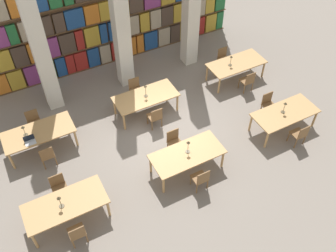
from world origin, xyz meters
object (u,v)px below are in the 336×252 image
Objects in this scene: reading_table_2 at (285,114)px; chair_8 at (155,117)px; laptop at (30,141)px; chair_3 at (174,142)px; reading_table_1 at (187,155)px; chair_11 at (224,58)px; chair_2 at (201,178)px; desk_lamp_4 at (145,89)px; pillar_left at (34,31)px; chair_10 at (248,81)px; reading_table_0 at (65,205)px; reading_table_4 at (146,98)px; desk_lamp_3 at (23,129)px; desk_lamp_5 at (231,59)px; chair_0 at (77,233)px; chair_9 at (136,89)px; reading_table_5 at (236,64)px; chair_7 at (34,122)px; desk_lamp_1 at (188,145)px; pillar_center at (119,9)px; chair_6 at (47,155)px; desk_lamp_0 at (59,200)px; chair_1 at (59,187)px; desk_lamp_2 at (285,106)px; chair_4 at (300,134)px; chair_5 at (268,104)px.

chair_8 is at bearing 151.06° from reading_table_2.
laptop is 0.37× the size of chair_8.
chair_3 is at bearing 167.89° from reading_table_2.
chair_11 reaches higher than reading_table_1.
desk_lamp_4 is at bearing 89.90° from chair_2.
reading_table_1 is (2.69, -4.69, -2.34)m from pillar_left.
reading_table_0 is at bearing -164.23° from chair_10.
reading_table_4 is 2.50× the size of chair_8.
desk_lamp_3 is at bearing 143.72° from reading_table_1.
chair_11 is (3.75, 4.46, 0.00)m from chair_2.
chair_0 is at bearing -152.82° from desk_lamp_5.
chair_9 reaches higher than reading_table_5.
chair_7 is at bearing 73.89° from laptop.
desk_lamp_3 is 0.82× the size of desk_lamp_4.
chair_10 is at bearing -160.44° from chair_3.
chair_7 is 3.72m from reading_table_4.
chair_10 is (7.36, -1.54, 0.00)m from chair_7.
desk_lamp_1 is (0.04, -0.74, 0.59)m from chair_3.
pillar_center is 6.04m from chair_2.
desk_lamp_1 is at bearing 12.38° from chair_0.
chair_6 is (-3.61, 2.09, -0.20)m from reading_table_1.
laptop is (-0.18, 2.58, -0.25)m from desk_lamp_0.
desk_lamp_5 reaches higher than chair_3.
chair_8 is 0.98m from desk_lamp_4.
chair_0 is at bearing 50.48° from chair_9.
chair_1 is 1.29m from chair_6.
laptop is at bearing 123.17° from chair_6.
reading_table_5 is (7.39, 2.09, 0.20)m from chair_1.
reading_table_2 is 0.37m from desk_lamp_2.
reading_table_4 is 3.82m from chair_10.
chair_3 and chair_4 have the same top height.
reading_table_2 is (3.64, 0.78, 0.20)m from chair_2.
chair_5 is (7.29, 0.76, -0.20)m from reading_table_0.
chair_5 is at bearing -179.98° from chair_3.
reading_table_5 is 2.50× the size of chair_11.
reading_table_5 is at bearing -150.69° from chair_3.
pillar_center is at bearing 56.01° from chair_0.
chair_9 is (2.65, -1.10, -2.54)m from pillar_left.
desk_lamp_2 reaches higher than chair_10.
chair_1 is at bearing 167.67° from chair_4.
chair_11 is at bearing 5.62° from desk_lamp_3.
reading_table_0 is 1.00× the size of reading_table_4.
reading_table_1 is 2.04m from chair_8.
reading_table_2 is at bearing -0.18° from reading_table_0.
chair_11 is (7.40, 3.65, -0.20)m from reading_table_0.
desk_lamp_5 is (3.51, 0.86, 0.56)m from chair_8.
laptop is at bearing 147.52° from desk_lamp_1.
reading_table_4 is at bearing -29.20° from chair_5.
desk_lamp_0 reaches higher than chair_6.
desk_lamp_1 is 4.46m from desk_lamp_5.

